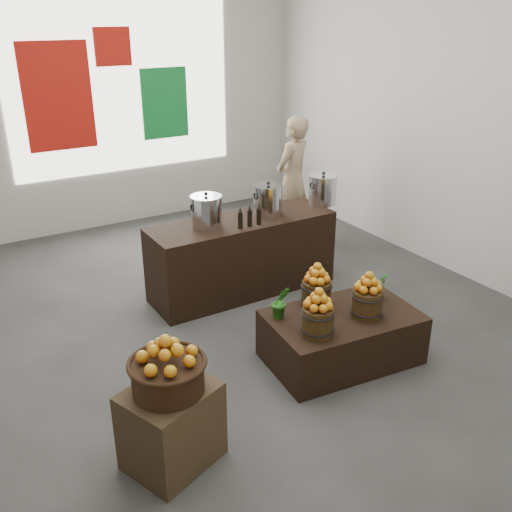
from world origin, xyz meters
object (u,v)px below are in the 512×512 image
display_table (341,337)px  stock_pot_center (268,201)px  crate (172,426)px  wicker_basket (168,377)px  counter (243,256)px  shopper (292,179)px  stock_pot_left (207,213)px  stock_pot_right (323,190)px

display_table → stock_pot_center: 1.87m
crate → wicker_basket: 0.41m
stock_pot_center → counter: bearing=-179.8°
wicker_basket → shopper: size_ratio=0.29×
stock_pot_left → stock_pot_right: 1.52m
stock_pot_left → shopper: bearing=30.4°
display_table → shopper: 3.13m
display_table → stock_pot_right: size_ratio=4.14×
wicker_basket → stock_pot_center: bearing=44.6°
counter → stock_pot_right: stock_pot_right is taller
display_table → counter: bearing=98.2°
wicker_basket → display_table: 1.94m
wicker_basket → stock_pot_left: size_ratio=1.50×
stock_pot_left → counter: bearing=0.2°
wicker_basket → stock_pot_right: stock_pot_right is taller
crate → counter: bearing=49.5°
stock_pot_center → shopper: bearing=45.0°
counter → stock_pot_center: bearing=-0.0°
shopper → crate: bearing=21.6°
wicker_basket → crate: bearing=0.0°
shopper → stock_pot_right: bearing=50.2°
stock_pot_center → stock_pot_right: 0.76m
crate → stock_pot_center: stock_pot_center is taller
counter → stock_pot_left: 0.73m
display_table → stock_pot_left: bearing=112.4°
wicker_basket → stock_pot_right: size_ratio=1.50×
stock_pot_center → display_table: bearing=-99.0°
stock_pot_left → stock_pot_right: (1.52, 0.00, 0.00)m
counter → shopper: (1.41, 1.08, 0.42)m
stock_pot_right → stock_pot_center: bearing=-179.8°
wicker_basket → stock_pot_center: (2.10, 2.07, 0.30)m
wicker_basket → stock_pot_center: stock_pot_center is taller
stock_pot_left → stock_pot_center: 0.76m
display_table → stock_pot_center: (0.27, 1.68, 0.79)m
display_table → stock_pot_left: (-0.49, 1.67, 0.79)m
counter → stock_pot_right: bearing=-0.0°
display_table → shopper: size_ratio=0.79×
wicker_basket → stock_pot_left: stock_pot_left is taller
counter → crate: bearing=-130.7°
display_table → shopper: (1.35, 2.76, 0.61)m
stock_pot_center → shopper: 1.54m
stock_pot_center → crate: bearing=-135.4°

